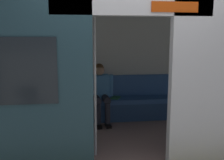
% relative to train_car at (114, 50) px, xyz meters
% --- Properties ---
extents(train_car, '(6.40, 2.60, 2.28)m').
position_rel_train_car_xyz_m(train_car, '(0.00, 0.00, 0.00)').
color(train_car, silver).
rests_on(train_car, ground_plane).
extents(bench_seat, '(2.67, 0.44, 0.45)m').
position_rel_train_car_xyz_m(bench_seat, '(-0.06, -0.96, -1.15)').
color(bench_seat, '#38609E').
rests_on(bench_seat, ground_plane).
extents(person_seated, '(0.55, 0.69, 1.18)m').
position_rel_train_car_xyz_m(person_seated, '(0.15, -0.90, -0.82)').
color(person_seated, '#4C8CC6').
rests_on(person_seated, ground_plane).
extents(handbag, '(0.26, 0.15, 0.17)m').
position_rel_train_car_xyz_m(handbag, '(0.56, -1.00, -0.96)').
color(handbag, maroon).
rests_on(handbag, bench_seat).
extents(book, '(0.23, 0.26, 0.03)m').
position_rel_train_car_xyz_m(book, '(-0.18, -1.00, -1.03)').
color(book, '#33723F').
rests_on(book, bench_seat).
extents(grab_pole_door, '(0.04, 0.04, 2.14)m').
position_rel_train_car_xyz_m(grab_pole_door, '(0.35, 0.61, -0.42)').
color(grab_pole_door, silver).
rests_on(grab_pole_door, ground_plane).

